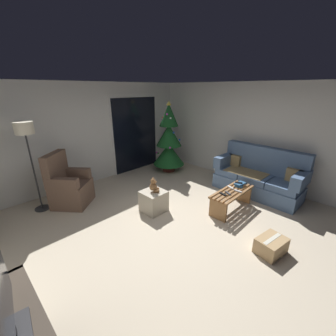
# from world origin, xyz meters

# --- Properties ---
(ground_plane) EXTENTS (7.00, 7.00, 0.00)m
(ground_plane) POSITION_xyz_m (0.00, 0.00, 0.00)
(ground_plane) COLOR beige
(wall_back) EXTENTS (5.72, 0.12, 2.50)m
(wall_back) POSITION_xyz_m (0.00, 3.06, 1.25)
(wall_back) COLOR silver
(wall_back) RESTS_ON ground
(wall_right) EXTENTS (0.12, 6.00, 2.50)m
(wall_right) POSITION_xyz_m (2.86, 0.00, 1.25)
(wall_right) COLOR silver
(wall_right) RESTS_ON ground
(patio_door_frame) EXTENTS (1.60, 0.02, 2.20)m
(patio_door_frame) POSITION_xyz_m (1.35, 2.99, 1.10)
(patio_door_frame) COLOR silver
(patio_door_frame) RESTS_ON ground
(patio_door_glass) EXTENTS (1.50, 0.02, 2.10)m
(patio_door_glass) POSITION_xyz_m (1.35, 2.97, 1.05)
(patio_door_glass) COLOR black
(patio_door_glass) RESTS_ON ground
(couch) EXTENTS (0.81, 1.95, 1.08)m
(couch) POSITION_xyz_m (2.32, -0.37, 0.40)
(couch) COLOR slate
(couch) RESTS_ON ground
(coffee_table) EXTENTS (1.10, 0.40, 0.42)m
(coffee_table) POSITION_xyz_m (1.20, -0.32, 0.28)
(coffee_table) COLOR olive
(coffee_table) RESTS_ON ground
(remote_white) EXTENTS (0.09, 0.16, 0.02)m
(remote_white) POSITION_xyz_m (1.30, -0.22, 0.43)
(remote_white) COLOR silver
(remote_white) RESTS_ON coffee_table
(remote_silver) EXTENTS (0.05, 0.16, 0.02)m
(remote_silver) POSITION_xyz_m (1.25, -0.41, 0.43)
(remote_silver) COLOR #ADADB2
(remote_silver) RESTS_ON coffee_table
(remote_graphite) EXTENTS (0.10, 0.16, 0.02)m
(remote_graphite) POSITION_xyz_m (1.03, -0.32, 0.43)
(remote_graphite) COLOR #333338
(remote_graphite) RESTS_ON coffee_table
(remote_black) EXTENTS (0.07, 0.16, 0.02)m
(remote_black) POSITION_xyz_m (0.93, -0.27, 0.43)
(remote_black) COLOR black
(remote_black) RESTS_ON coffee_table
(book_stack) EXTENTS (0.26, 0.19, 0.06)m
(book_stack) POSITION_xyz_m (1.52, -0.30, 0.45)
(book_stack) COLOR #285684
(book_stack) RESTS_ON coffee_table
(cell_phone) EXTENTS (0.13, 0.16, 0.01)m
(cell_phone) POSITION_xyz_m (1.51, -0.29, 0.49)
(cell_phone) COLOR black
(cell_phone) RESTS_ON book_stack
(christmas_tree) EXTENTS (0.91, 0.91, 2.03)m
(christmas_tree) POSITION_xyz_m (1.87, 2.13, 0.90)
(christmas_tree) COLOR #4C1E19
(christmas_tree) RESTS_ON ground
(armchair) EXTENTS (0.97, 0.97, 1.13)m
(armchair) POSITION_xyz_m (-1.02, 2.23, 0.40)
(armchair) COLOR brown
(armchair) RESTS_ON ground
(floor_lamp) EXTENTS (0.32, 0.32, 1.78)m
(floor_lamp) POSITION_xyz_m (-1.53, 2.44, 1.51)
(floor_lamp) COLOR #2D2D30
(floor_lamp) RESTS_ON ground
(television) EXTENTS (0.25, 0.84, 0.61)m
(television) POSITION_xyz_m (-2.50, -0.78, 1.13)
(television) COLOR black
(television) RESTS_ON media_shelf
(ottoman) EXTENTS (0.44, 0.44, 0.43)m
(ottoman) POSITION_xyz_m (0.05, 0.76, 0.21)
(ottoman) COLOR #B2A893
(ottoman) RESTS_ON ground
(teddy_bear_chestnut) EXTENTS (0.21, 0.21, 0.29)m
(teddy_bear_chestnut) POSITION_xyz_m (0.06, 0.76, 0.55)
(teddy_bear_chestnut) COLOR brown
(teddy_bear_chestnut) RESTS_ON ottoman
(cardboard_box_taped_mid_floor) EXTENTS (0.49, 0.40, 0.25)m
(cardboard_box_taped_mid_floor) POSITION_xyz_m (0.51, -1.38, 0.12)
(cardboard_box_taped_mid_floor) COLOR tan
(cardboard_box_taped_mid_floor) RESTS_ON ground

